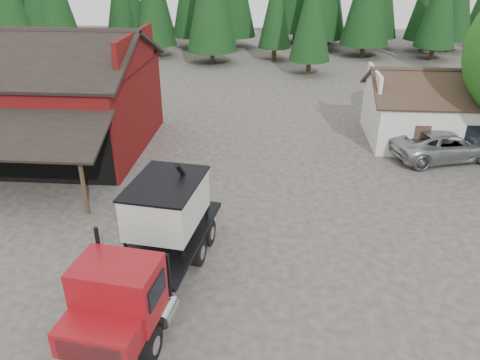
{
  "coord_description": "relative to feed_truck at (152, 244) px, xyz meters",
  "views": [
    {
      "loc": [
        3.03,
        -16.17,
        11.13
      ],
      "look_at": [
        1.51,
        2.57,
        1.8
      ],
      "focal_mm": 35.0,
      "sensor_mm": 36.0,
      "label": 1
    }
  ],
  "objects": [
    {
      "name": "near_pine_a",
      "position": [
        -20.91,
        30.97,
        4.45
      ],
      "size": [
        4.4,
        4.4,
        11.4
      ],
      "color": "#382619",
      "rests_on": "ground"
    },
    {
      "name": "red_barn",
      "position": [
        -9.91,
        12.88,
        0.75
      ],
      "size": [
        12.8,
        13.63,
        7.18
      ],
      "color": "#621010",
      "rests_on": "ground"
    },
    {
      "name": "silver_car",
      "position": [
        13.99,
        12.97,
        -1.06
      ],
      "size": [
        6.9,
        4.58,
        1.76
      ],
      "primitive_type": "imported",
      "rotation": [
        0.0,
        0.0,
        1.85
      ],
      "color": "#9FA2A6",
      "rests_on": "ground"
    },
    {
      "name": "farmhouse",
      "position": [
        14.08,
        15.97,
        -0.28
      ],
      "size": [
        8.6,
        6.42,
        4.65
      ],
      "color": "silver",
      "rests_on": "ground"
    },
    {
      "name": "feed_truck",
      "position": [
        0.0,
        0.0,
        0.0
      ],
      "size": [
        3.67,
        9.45,
        4.16
      ],
      "rotation": [
        0.0,
        0.0,
        -0.14
      ],
      "color": "black",
      "rests_on": "ground"
    },
    {
      "name": "equip_box",
      "position": [
        -1.86,
        -0.66,
        -1.64
      ],
      "size": [
        0.75,
        1.13,
        0.6
      ],
      "primitive_type": "cube",
      "rotation": [
        0.0,
        0.0,
        0.05
      ],
      "color": "maroon",
      "rests_on": "ground"
    },
    {
      "name": "conifer_backdrop",
      "position": [
        1.09,
        44.97,
        -1.94
      ],
      "size": [
        76.0,
        16.0,
        16.0
      ],
      "primitive_type": null,
      "color": "black",
      "rests_on": "ground"
    },
    {
      "name": "near_pine_b",
      "position": [
        7.09,
        32.97,
        3.95
      ],
      "size": [
        3.96,
        3.96,
        10.4
      ],
      "color": "#382619",
      "rests_on": "ground"
    },
    {
      "name": "ground",
      "position": [
        1.09,
        2.97,
        -1.94
      ],
      "size": [
        120.0,
        120.0,
        0.0
      ],
      "primitive_type": "plane",
      "color": "#3E3631",
      "rests_on": "ground"
    }
  ]
}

